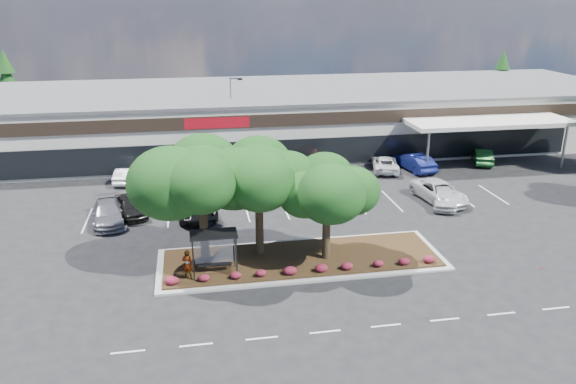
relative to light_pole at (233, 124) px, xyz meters
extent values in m
plane|color=black|center=(4.24, -28.04, -3.68)|extent=(160.00, 160.00, 0.00)
cube|color=silver|center=(4.24, 5.96, -0.68)|extent=(80.00, 20.00, 6.00)
cube|color=#525355|center=(4.24, 5.96, 2.42)|extent=(80.40, 20.40, 0.30)
cube|color=black|center=(4.24, -4.09, 1.12)|extent=(80.00, 0.25, 1.20)
cube|color=black|center=(4.24, -4.09, -2.08)|extent=(60.00, 0.18, 2.60)
cube|color=#A60B18|center=(-1.76, -4.16, 1.12)|extent=(6.00, 0.12, 1.00)
cube|color=silver|center=(24.24, -6.54, 0.72)|extent=(16.00, 5.00, 0.40)
cylinder|color=gray|center=(17.24, -8.54, -1.58)|extent=(0.24, 0.24, 4.20)
cylinder|color=gray|center=(31.24, -8.54, -1.58)|extent=(0.24, 0.24, 4.20)
cube|color=#AAA9A4|center=(2.24, -24.04, -3.61)|extent=(18.00, 6.00, 0.15)
cube|color=#48351B|center=(2.24, -24.04, -3.48)|extent=(17.20, 5.20, 0.12)
cube|color=silver|center=(-7.76, -32.04, -3.68)|extent=(1.60, 0.12, 0.01)
cube|color=silver|center=(-4.56, -32.04, -3.68)|extent=(1.60, 0.12, 0.01)
cube|color=silver|center=(-1.36, -32.04, -3.68)|extent=(1.60, 0.12, 0.01)
cube|color=silver|center=(1.84, -32.04, -3.68)|extent=(1.60, 0.12, 0.01)
cube|color=silver|center=(5.04, -32.04, -3.68)|extent=(1.60, 0.12, 0.01)
cube|color=silver|center=(8.24, -32.04, -3.68)|extent=(1.60, 0.12, 0.01)
cube|color=silver|center=(11.44, -32.04, -3.68)|extent=(1.60, 0.12, 0.01)
cube|color=silver|center=(14.64, -32.04, -3.68)|extent=(1.60, 0.12, 0.01)
cube|color=silver|center=(-12.26, -14.54, -3.68)|extent=(0.12, 5.00, 0.01)
cube|color=silver|center=(-9.26, -14.54, -3.68)|extent=(0.12, 5.00, 0.01)
cube|color=silver|center=(-6.26, -14.54, -3.68)|extent=(0.12, 5.00, 0.01)
cube|color=silver|center=(-3.26, -14.54, -3.68)|extent=(0.12, 5.00, 0.01)
cube|color=silver|center=(-0.26, -14.54, -3.68)|extent=(0.12, 5.00, 0.01)
cube|color=silver|center=(2.74, -14.54, -3.68)|extent=(0.12, 5.00, 0.01)
cube|color=silver|center=(5.74, -14.54, -3.68)|extent=(0.12, 5.00, 0.01)
cube|color=silver|center=(8.74, -14.54, -3.68)|extent=(0.12, 5.00, 0.01)
cube|color=silver|center=(11.74, -14.54, -3.68)|extent=(0.12, 5.00, 0.01)
cube|color=silver|center=(14.74, -14.54, -3.68)|extent=(0.12, 5.00, 0.01)
cube|color=silver|center=(17.74, -14.54, -3.68)|extent=(0.12, 5.00, 0.01)
cube|color=silver|center=(20.74, -14.54, -3.68)|extent=(0.12, 5.00, 0.01)
cylinder|color=black|center=(-4.51, -24.59, -2.17)|extent=(0.08, 0.08, 2.50)
cylinder|color=black|center=(-2.01, -24.59, -2.17)|extent=(0.08, 0.08, 2.50)
cylinder|color=black|center=(-4.51, -25.89, -2.17)|extent=(0.08, 0.08, 2.50)
cylinder|color=black|center=(-2.01, -25.89, -2.17)|extent=(0.08, 0.08, 2.50)
cube|color=black|center=(-3.26, -25.24, -0.88)|extent=(2.75, 1.55, 0.10)
cube|color=silver|center=(-3.26, -24.59, -2.05)|extent=(2.30, 0.03, 2.00)
cube|color=black|center=(-3.26, -24.99, -2.97)|extent=(2.00, 0.35, 0.06)
cone|color=#113A10|center=(-25.76, 17.96, 1.32)|extent=(4.40, 4.40, 10.00)
cone|color=#113A10|center=(38.24, 15.96, 0.82)|extent=(3.96, 3.96, 9.00)
imported|color=#594C47|center=(-4.85, -25.62, -2.52)|extent=(0.76, 0.62, 1.80)
cube|color=#AAA9A4|center=(-0.11, -0.04, -3.48)|extent=(0.50, 0.50, 0.40)
cylinder|color=gray|center=(-0.11, -0.04, 0.72)|extent=(0.14, 0.14, 8.00)
cube|color=gray|center=(0.31, 0.12, 4.57)|extent=(0.92, 0.53, 0.14)
cube|color=black|center=(0.78, 0.30, 4.50)|extent=(0.53, 0.44, 0.18)
cube|color=#997250|center=(15.54, -29.04, -3.24)|extent=(0.03, 0.03, 0.88)
cube|color=#FF4385|center=(15.59, -29.04, -2.87)|extent=(0.02, 0.14, 0.18)
imported|color=slate|center=(-10.59, -15.32, -2.92)|extent=(2.85, 5.50, 1.53)
imported|color=black|center=(-9.09, -14.10, -2.91)|extent=(3.20, 4.87, 1.54)
imported|color=black|center=(-4.24, -14.92, -2.83)|extent=(3.55, 6.45, 1.71)
imported|color=black|center=(5.02, -13.42, -2.94)|extent=(3.31, 4.67, 1.48)
imported|color=#1C511D|center=(9.19, -13.11, -3.02)|extent=(2.00, 4.61, 1.32)
imported|color=silver|center=(15.47, -15.27, -2.87)|extent=(3.41, 6.11, 1.61)
imported|color=silver|center=(15.31, -16.46, -2.93)|extent=(3.15, 4.73, 1.50)
imported|color=white|center=(-10.29, -5.69, -3.01)|extent=(1.83, 4.19, 1.34)
imported|color=#A1A5AE|center=(-0.47, -6.33, -2.87)|extent=(2.05, 5.04, 1.63)
imported|color=navy|center=(-0.65, -6.90, -2.88)|extent=(2.89, 5.86, 1.60)
imported|color=black|center=(6.81, -8.44, -2.86)|extent=(3.46, 5.26, 1.64)
imported|color=maroon|center=(7.34, -5.58, -2.83)|extent=(3.31, 5.37, 1.71)
imported|color=silver|center=(13.92, -6.48, -2.97)|extent=(3.57, 5.57, 1.43)
imported|color=navy|center=(16.78, -6.75, -2.83)|extent=(2.68, 5.39, 1.70)
imported|color=navy|center=(17.80, -6.58, -2.91)|extent=(2.29, 4.71, 1.55)
imported|color=#174E1E|center=(24.34, -5.72, -2.91)|extent=(3.17, 4.97, 1.55)
camera|label=1|loc=(-4.23, -55.54, 12.28)|focal=35.00mm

